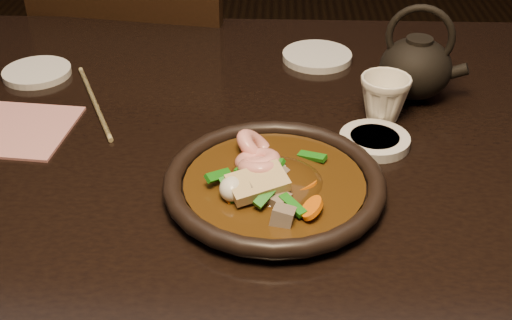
{
  "coord_description": "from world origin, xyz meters",
  "views": [
    {
      "loc": [
        0.17,
        -0.84,
        1.25
      ],
      "look_at": [
        0.14,
        -0.16,
        0.8
      ],
      "focal_mm": 45.0,
      "sensor_mm": 36.0,
      "label": 1
    }
  ],
  "objects_px": {
    "table": "(169,168)",
    "teapot": "(416,65)",
    "tea_cup": "(384,97)",
    "chair": "(153,89)",
    "plate": "(274,184)"
  },
  "relations": [
    {
      "from": "table",
      "to": "chair",
      "type": "height_order",
      "value": "chair"
    },
    {
      "from": "teapot",
      "to": "chair",
      "type": "bearing_deg",
      "value": 152.93
    },
    {
      "from": "chair",
      "to": "tea_cup",
      "type": "height_order",
      "value": "chair"
    },
    {
      "from": "plate",
      "to": "tea_cup",
      "type": "distance_m",
      "value": 0.26
    },
    {
      "from": "chair",
      "to": "teapot",
      "type": "bearing_deg",
      "value": 147.73
    },
    {
      "from": "tea_cup",
      "to": "chair",
      "type": "bearing_deg",
      "value": 131.41
    },
    {
      "from": "table",
      "to": "teapot",
      "type": "distance_m",
      "value": 0.43
    },
    {
      "from": "chair",
      "to": "tea_cup",
      "type": "bearing_deg",
      "value": 140.24
    },
    {
      "from": "chair",
      "to": "plate",
      "type": "relative_size",
      "value": 3.28
    },
    {
      "from": "chair",
      "to": "plate",
      "type": "bearing_deg",
      "value": 121.49
    },
    {
      "from": "chair",
      "to": "table",
      "type": "bearing_deg",
      "value": 112.48
    },
    {
      "from": "plate",
      "to": "teapot",
      "type": "bearing_deg",
      "value": 50.69
    },
    {
      "from": "chair",
      "to": "teapot",
      "type": "xyz_separation_m",
      "value": [
        0.53,
        -0.46,
        0.29
      ]
    },
    {
      "from": "chair",
      "to": "tea_cup",
      "type": "xyz_separation_m",
      "value": [
        0.47,
        -0.54,
        0.27
      ]
    },
    {
      "from": "teapot",
      "to": "table",
      "type": "bearing_deg",
      "value": -150.28
    }
  ]
}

